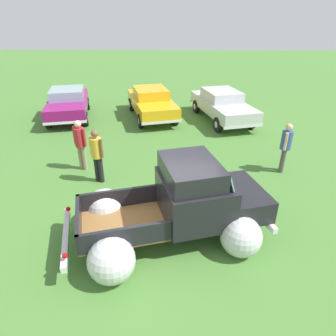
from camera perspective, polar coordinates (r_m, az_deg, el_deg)
The scene contains 8 objects.
ground_plane at distance 7.32m, azimuth -0.29°, elevation -12.89°, with size 80.00×80.00×0.00m, color #477A33.
vintage_pickup_truck at distance 6.94m, azimuth 2.83°, elevation -7.59°, with size 4.96×3.67×1.96m.
show_car_0 at distance 15.99m, azimuth -18.59°, elevation 11.81°, with size 2.80×4.63×1.43m.
show_car_1 at distance 15.33m, azimuth -3.20°, elevation 12.54°, with size 2.98×4.81×1.43m.
show_car_2 at distance 15.11m, azimuth 10.32°, elevation 11.92°, with size 2.97×4.99×1.43m.
spectator_0 at distance 10.39m, azimuth 21.60°, elevation 4.13°, with size 0.45×0.52×1.67m.
spectator_1 at distance 10.23m, azimuth -16.46°, elevation 4.80°, with size 0.51×0.46×1.72m.
spectator_2 at distance 9.29m, azimuth -13.45°, elevation 2.83°, with size 0.50×0.47×1.71m.
Camera 1 is at (0.15, -5.56, 4.75)m, focal length 31.83 mm.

